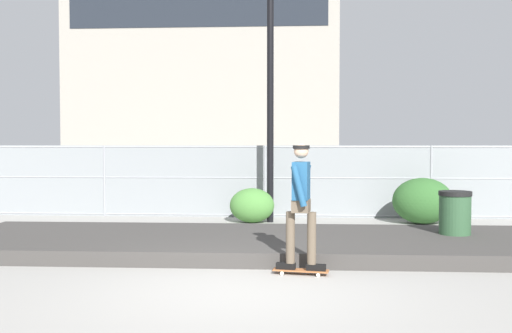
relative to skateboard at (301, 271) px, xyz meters
name	(u,v)px	position (x,y,z in m)	size (l,w,h in m)	color
ground_plane	(240,291)	(-0.80, -0.97, -0.06)	(120.00, 120.00, 0.00)	gray
gravel_berm	(254,243)	(-0.80, 1.90, 0.06)	(10.77, 3.21, 0.24)	#3D3A38
skateboard	(301,271)	(0.00, 0.00, 0.00)	(0.82, 0.32, 0.07)	#9E5B33
skater	(301,198)	(0.00, 0.00, 1.05)	(0.73, 0.61, 1.82)	black
chain_fence	(265,181)	(-0.80, 6.40, 0.87)	(16.86, 0.06, 1.85)	gray
street_lamp	(270,52)	(-0.64, 5.51, 4.03)	(0.44, 0.44, 6.53)	black
parked_car_near	(178,179)	(-3.51, 8.69, 0.78)	(4.41, 1.97, 1.66)	black
parked_car_mid	(391,179)	(2.85, 8.98, 0.78)	(4.44, 2.02, 1.66)	#B7BABF
library_building	(210,56)	(-7.64, 44.76, 10.06)	(22.80, 14.29, 20.23)	gray
shrub_left	(252,205)	(-1.07, 5.39, 0.36)	(1.07, 0.88, 0.83)	#477F38
shrub_center	(423,201)	(2.97, 5.42, 0.49)	(1.41, 1.15, 1.09)	#2D5B28
trash_bin	(455,219)	(2.84, 2.32, 0.46)	(0.59, 0.59, 1.03)	#2D5133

